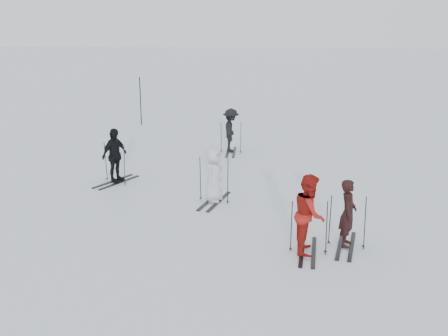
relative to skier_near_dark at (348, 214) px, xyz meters
name	(u,v)px	position (x,y,z in m)	size (l,w,h in m)	color
ground	(221,214)	(-3.04, 1.83, -0.79)	(120.00, 120.00, 0.00)	silver
skier_near_dark	(348,214)	(0.00, 0.00, 0.00)	(0.58, 0.38, 1.58)	black
skier_red	(309,215)	(-0.90, -0.40, 0.11)	(0.88, 0.68, 1.81)	#9D1711
skier_grey	(214,176)	(-3.32, 2.84, -0.03)	(0.75, 0.49, 1.53)	silver
skier_uphill_left	(115,156)	(-6.57, 4.39, 0.06)	(1.00, 0.42, 1.70)	black
skier_uphill_far	(231,131)	(-3.18, 8.37, 0.03)	(1.06, 0.61, 1.64)	black
skis_near_dark	(347,220)	(0.00, 0.00, -0.15)	(0.93, 1.75, 1.28)	black
skis_red	(309,226)	(-0.90, -0.40, -0.16)	(0.92, 1.74, 1.27)	black
skis_grey	(214,179)	(-3.32, 2.84, -0.12)	(0.98, 1.85, 1.35)	black
skis_uphill_left	(115,162)	(-6.57, 4.39, -0.14)	(0.95, 1.80, 1.31)	black
skis_uphill_far	(231,137)	(-3.18, 8.37, -0.19)	(0.88, 1.66, 1.21)	black
piste_marker	(141,101)	(-7.64, 13.09, 0.32)	(0.05, 0.05, 2.21)	black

